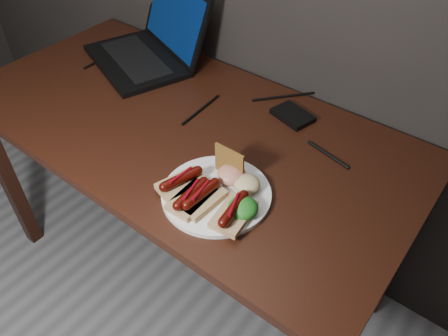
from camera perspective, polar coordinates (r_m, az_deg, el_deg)
name	(u,v)px	position (r m, az deg, el deg)	size (l,w,h in m)	color
desk	(182,145)	(1.35, -5.52, 3.03)	(1.40, 0.70, 0.75)	black
laptop	(150,45)	(1.60, -9.60, 15.62)	(0.47, 0.45, 0.25)	black
hard_drive	(292,115)	(1.31, 8.94, 6.81)	(0.12, 0.08, 0.02)	black
desk_cables	(218,97)	(1.39, -0.82, 9.30)	(0.95, 0.40, 0.01)	black
plate	(216,194)	(1.06, -1.00, -3.41)	(0.27, 0.27, 0.01)	white
bread_sausage_left	(181,182)	(1.06, -5.58, -1.84)	(0.10, 0.13, 0.04)	tan
bread_sausage_center	(201,197)	(1.02, -2.98, -3.81)	(0.08, 0.12, 0.04)	tan
bread_sausage_right	(234,212)	(0.99, 1.27, -5.76)	(0.09, 0.12, 0.04)	tan
bread_sausage_extra	(191,197)	(1.02, -4.27, -3.78)	(0.07, 0.12, 0.04)	tan
crispbread	(229,163)	(1.07, 0.71, 0.69)	(0.09, 0.01, 0.09)	#99652A
salad_greens	(243,208)	(1.00, 2.49, -5.18)	(0.07, 0.07, 0.04)	#13601B
salsa_mound	(232,174)	(1.07, 1.00, -0.83)	(0.07, 0.07, 0.04)	#A41018
coleslaw_mound	(247,184)	(1.05, 3.02, -2.07)	(0.06, 0.06, 0.04)	beige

